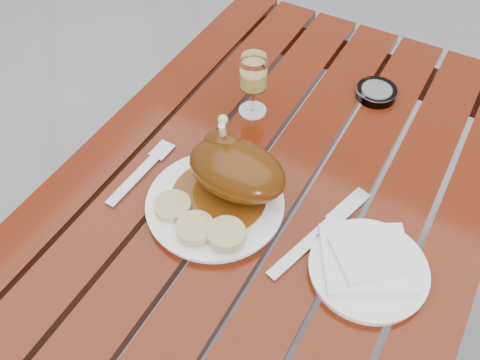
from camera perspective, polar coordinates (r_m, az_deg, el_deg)
name	(u,v)px	position (r m, az deg, el deg)	size (l,w,h in m)	color
ground	(263,343)	(1.69, 2.47, -16.99)	(60.00, 60.00, 0.00)	slate
table	(268,281)	(1.36, 3.00, -10.66)	(0.80, 1.20, 0.75)	#631A0B
dinner_plate	(215,205)	(1.00, -2.67, -2.65)	(0.26, 0.26, 0.02)	white
roast_duck	(234,168)	(0.98, -0.62, 1.28)	(0.21, 0.19, 0.14)	#612E0B
bread_dumplings	(198,222)	(0.96, -4.55, -4.50)	(0.19, 0.09, 0.02)	tan
wine_glass	(253,86)	(1.15, 1.42, 10.04)	(0.06, 0.06, 0.14)	#F5E46F
side_plate	(368,270)	(0.95, 13.51, -9.29)	(0.20, 0.20, 0.02)	white
napkin	(366,258)	(0.94, 13.31, -8.13)	(0.15, 0.14, 0.01)	white
ashtray	(376,92)	(1.26, 14.33, 9.03)	(0.09, 0.09, 0.02)	#B2B7BC
fork	(138,175)	(1.08, -10.82, 0.47)	(0.02, 0.18, 0.01)	gray
knife	(313,239)	(0.97, 7.81, -6.20)	(0.02, 0.23, 0.01)	gray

